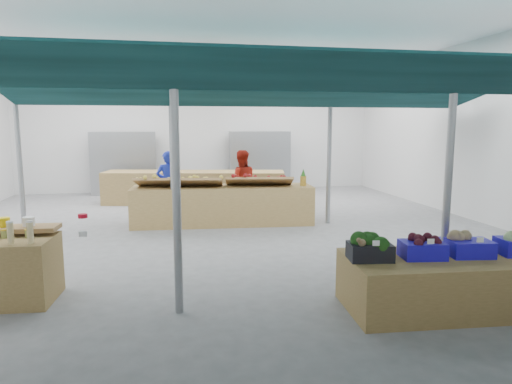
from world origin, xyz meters
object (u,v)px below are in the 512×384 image
at_px(vendor_left, 169,184).
at_px(vendor_right, 241,182).
at_px(veg_counter, 481,281).
at_px(crate_stack, 439,266).
at_px(fruit_counter, 223,205).

bearing_deg(vendor_left, vendor_right, -175.55).
height_order(veg_counter, vendor_right, vendor_right).
bearing_deg(veg_counter, crate_stack, 107.25).
height_order(crate_stack, vendor_right, vendor_right).
relative_size(veg_counter, vendor_left, 2.08).
bearing_deg(fruit_counter, vendor_left, 141.94).
relative_size(veg_counter, fruit_counter, 0.83).
xyz_separation_m(veg_counter, fruit_counter, (-2.57, 5.38, 0.11)).
bearing_deg(vendor_right, fruit_counter, 65.84).
distance_m(crate_stack, vendor_left, 6.87).
bearing_deg(vendor_right, veg_counter, 111.33).
height_order(fruit_counter, vendor_left, vendor_left).
relative_size(fruit_counter, crate_stack, 6.07).
height_order(fruit_counter, vendor_right, vendor_right).
bearing_deg(vendor_right, vendor_left, 4.45).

